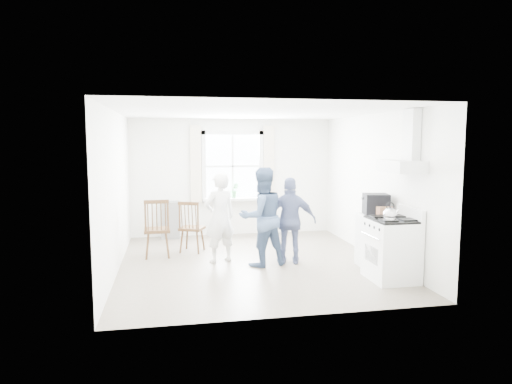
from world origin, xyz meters
name	(u,v)px	position (x,y,z in m)	size (l,w,h in m)	color
room_shell	(252,189)	(0.00, 0.00, 1.30)	(4.62, 5.12, 2.64)	#776B5C
window_assembly	(233,170)	(0.00, 2.45, 1.46)	(1.88, 0.24, 1.70)	white
range_hood	(405,155)	(2.07, -1.35, 1.90)	(0.45, 0.76, 0.94)	silver
shelf_unit	(170,220)	(-1.40, 2.33, 0.40)	(0.40, 0.30, 0.80)	gray
gas_stove	(392,249)	(1.91, -1.35, 0.48)	(0.68, 0.76, 1.12)	white
kettle	(390,214)	(1.78, -1.52, 1.04)	(0.20, 0.20, 0.28)	silver
low_cabinet	(375,241)	(1.98, -0.65, 0.45)	(0.50, 0.55, 0.90)	silver
stereo_stack	(376,204)	(1.96, -0.67, 1.07)	(0.45, 0.42, 0.35)	black
cardboard_box	(383,211)	(2.01, -0.83, 0.98)	(0.25, 0.18, 0.16)	#A97351
windsor_chair_a	(157,222)	(-1.63, 0.63, 0.66)	(0.47, 0.46, 1.09)	#3F2714
windsor_chair_b	(190,221)	(-1.03, 0.91, 0.61)	(0.54, 0.54, 1.00)	#3F2714
person_left	(220,218)	(-0.55, 0.17, 0.79)	(0.57, 0.57, 1.57)	white
person_mid	(262,217)	(0.13, -0.19, 0.84)	(0.81, 0.81, 1.68)	#41577A
person_right	(291,221)	(0.64, -0.15, 0.75)	(0.88, 0.88, 1.50)	navy
potted_plant	(235,190)	(0.03, 2.36, 1.02)	(0.19, 0.19, 0.34)	#2E6837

